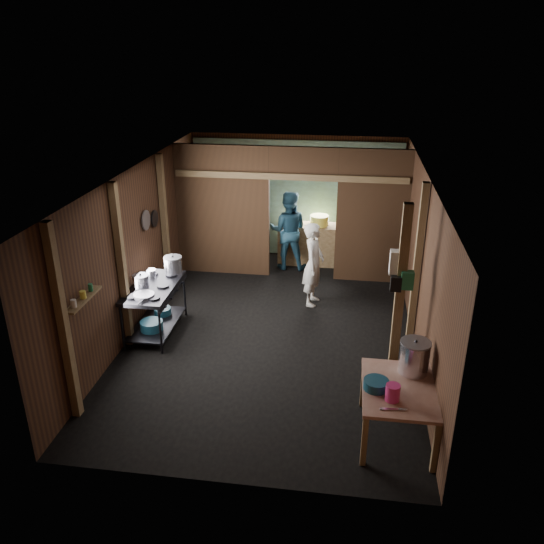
% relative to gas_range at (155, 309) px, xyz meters
% --- Properties ---
extents(floor, '(4.50, 7.00, 0.00)m').
position_rel_gas_range_xyz_m(floor, '(1.88, 0.40, -0.41)').
color(floor, black).
rests_on(floor, ground).
extents(ceiling, '(4.50, 7.00, 0.00)m').
position_rel_gas_range_xyz_m(ceiling, '(1.88, 0.40, 2.19)').
color(ceiling, '#272623').
rests_on(ceiling, ground).
extents(wall_back, '(4.50, 0.00, 2.60)m').
position_rel_gas_range_xyz_m(wall_back, '(1.88, 3.90, 0.89)').
color(wall_back, '#462A18').
rests_on(wall_back, ground).
extents(wall_front, '(4.50, 0.00, 2.60)m').
position_rel_gas_range_xyz_m(wall_front, '(1.88, -3.10, 0.89)').
color(wall_front, '#462A18').
rests_on(wall_front, ground).
extents(wall_left, '(0.00, 7.00, 2.60)m').
position_rel_gas_range_xyz_m(wall_left, '(-0.37, 0.40, 0.89)').
color(wall_left, '#462A18').
rests_on(wall_left, ground).
extents(wall_right, '(0.00, 7.00, 2.60)m').
position_rel_gas_range_xyz_m(wall_right, '(4.13, 0.40, 0.89)').
color(wall_right, '#462A18').
rests_on(wall_right, ground).
extents(partition_left, '(1.85, 0.10, 2.60)m').
position_rel_gas_range_xyz_m(partition_left, '(0.55, 2.60, 0.89)').
color(partition_left, '#442A18').
rests_on(partition_left, floor).
extents(partition_right, '(1.35, 0.10, 2.60)m').
position_rel_gas_range_xyz_m(partition_right, '(3.46, 2.60, 0.89)').
color(partition_right, '#442A18').
rests_on(partition_right, floor).
extents(partition_header, '(1.30, 0.10, 0.60)m').
position_rel_gas_range_xyz_m(partition_header, '(2.13, 2.60, 1.89)').
color(partition_header, '#442A18').
rests_on(partition_header, wall_back).
extents(turquoise_panel, '(4.40, 0.06, 2.50)m').
position_rel_gas_range_xyz_m(turquoise_panel, '(1.88, 3.84, 0.84)').
color(turquoise_panel, '#7EB8B7').
rests_on(turquoise_panel, wall_back).
extents(back_counter, '(1.20, 0.50, 0.85)m').
position_rel_gas_range_xyz_m(back_counter, '(2.18, 3.35, 0.01)').
color(back_counter, '#937B53').
rests_on(back_counter, floor).
extents(wall_clock, '(0.20, 0.03, 0.20)m').
position_rel_gas_range_xyz_m(wall_clock, '(2.13, 3.80, 1.49)').
color(wall_clock, silver).
rests_on(wall_clock, wall_back).
extents(post_left_a, '(0.10, 0.12, 2.60)m').
position_rel_gas_range_xyz_m(post_left_a, '(-0.30, -2.20, 0.89)').
color(post_left_a, '#937B53').
rests_on(post_left_a, floor).
extents(post_left_b, '(0.10, 0.12, 2.60)m').
position_rel_gas_range_xyz_m(post_left_b, '(-0.30, -0.40, 0.89)').
color(post_left_b, '#937B53').
rests_on(post_left_b, floor).
extents(post_left_c, '(0.10, 0.12, 2.60)m').
position_rel_gas_range_xyz_m(post_left_c, '(-0.30, 1.60, 0.89)').
color(post_left_c, '#937B53').
rests_on(post_left_c, floor).
extents(post_right, '(0.10, 0.12, 2.60)m').
position_rel_gas_range_xyz_m(post_right, '(4.06, 0.20, 0.89)').
color(post_right, '#937B53').
rests_on(post_right, floor).
extents(post_free, '(0.12, 0.12, 2.60)m').
position_rel_gas_range_xyz_m(post_free, '(3.73, -0.90, 0.89)').
color(post_free, '#937B53').
rests_on(post_free, floor).
extents(cross_beam, '(4.40, 0.12, 0.12)m').
position_rel_gas_range_xyz_m(cross_beam, '(1.88, 2.55, 1.64)').
color(cross_beam, '#937B53').
rests_on(cross_beam, wall_left).
extents(pan_lid_big, '(0.03, 0.34, 0.34)m').
position_rel_gas_range_xyz_m(pan_lid_big, '(-0.33, 0.80, 1.24)').
color(pan_lid_big, gray).
rests_on(pan_lid_big, wall_left).
extents(pan_lid_small, '(0.03, 0.30, 0.30)m').
position_rel_gas_range_xyz_m(pan_lid_small, '(-0.33, 1.20, 1.14)').
color(pan_lid_small, black).
rests_on(pan_lid_small, wall_left).
extents(wall_shelf, '(0.14, 0.80, 0.03)m').
position_rel_gas_range_xyz_m(wall_shelf, '(-0.27, -1.70, 0.99)').
color(wall_shelf, '#937B53').
rests_on(wall_shelf, wall_left).
extents(jar_white, '(0.07, 0.07, 0.10)m').
position_rel_gas_range_xyz_m(jar_white, '(-0.27, -1.95, 1.05)').
color(jar_white, silver).
rests_on(jar_white, wall_shelf).
extents(jar_yellow, '(0.08, 0.08, 0.10)m').
position_rel_gas_range_xyz_m(jar_yellow, '(-0.27, -1.70, 1.05)').
color(jar_yellow, '#E9DC4A').
rests_on(jar_yellow, wall_shelf).
extents(jar_green, '(0.06, 0.06, 0.10)m').
position_rel_gas_range_xyz_m(jar_green, '(-0.27, -1.48, 1.05)').
color(jar_green, '#206F45').
rests_on(jar_green, wall_shelf).
extents(bag_white, '(0.22, 0.15, 0.32)m').
position_rel_gas_range_xyz_m(bag_white, '(3.68, -0.82, 1.37)').
color(bag_white, silver).
rests_on(bag_white, post_free).
extents(bag_green, '(0.16, 0.12, 0.24)m').
position_rel_gas_range_xyz_m(bag_green, '(3.80, -0.96, 1.19)').
color(bag_green, '#206F45').
rests_on(bag_green, post_free).
extents(bag_black, '(0.14, 0.10, 0.20)m').
position_rel_gas_range_xyz_m(bag_black, '(3.66, -0.98, 1.14)').
color(bag_black, black).
rests_on(bag_black, post_free).
extents(gas_range, '(0.72, 1.40, 0.83)m').
position_rel_gas_range_xyz_m(gas_range, '(0.00, 0.00, 0.00)').
color(gas_range, black).
rests_on(gas_range, floor).
extents(prep_table, '(0.86, 1.18, 0.70)m').
position_rel_gas_range_xyz_m(prep_table, '(3.71, -2.05, -0.06)').
color(prep_table, tan).
rests_on(prep_table, floor).
extents(stove_pot_large, '(0.37, 0.37, 0.31)m').
position_rel_gas_range_xyz_m(stove_pot_large, '(0.17, 0.55, 0.55)').
color(stove_pot_large, silver).
rests_on(stove_pot_large, gas_range).
extents(stove_pot_med, '(0.33, 0.33, 0.23)m').
position_rel_gas_range_xyz_m(stove_pot_med, '(-0.17, -0.06, 0.51)').
color(stove_pot_med, silver).
rests_on(stove_pot_med, gas_range).
extents(stove_saucepan, '(0.20, 0.20, 0.11)m').
position_rel_gas_range_xyz_m(stove_saucepan, '(-0.17, 0.39, 0.47)').
color(stove_saucepan, silver).
rests_on(stove_saucepan, gas_range).
extents(frying_pan, '(0.39, 0.58, 0.07)m').
position_rel_gas_range_xyz_m(frying_pan, '(0.00, -0.40, 0.44)').
color(frying_pan, gray).
rests_on(frying_pan, gas_range).
extents(blue_tub_front, '(0.36, 0.36, 0.15)m').
position_rel_gas_range_xyz_m(blue_tub_front, '(0.00, -0.22, -0.18)').
color(blue_tub_front, navy).
rests_on(blue_tub_front, gas_range).
extents(blue_tub_back, '(0.29, 0.29, 0.11)m').
position_rel_gas_range_xyz_m(blue_tub_back, '(0.00, 0.32, -0.20)').
color(blue_tub_back, navy).
rests_on(blue_tub_back, gas_range).
extents(stock_pot, '(0.49, 0.49, 0.44)m').
position_rel_gas_range_xyz_m(stock_pot, '(3.89, -1.69, 0.49)').
color(stock_pot, silver).
rests_on(stock_pot, prep_table).
extents(wash_basin, '(0.38, 0.38, 0.11)m').
position_rel_gas_range_xyz_m(wash_basin, '(3.43, -2.11, 0.34)').
color(wash_basin, navy).
rests_on(wash_basin, prep_table).
extents(pink_bucket, '(0.18, 0.18, 0.20)m').
position_rel_gas_range_xyz_m(pink_bucket, '(3.61, -2.30, 0.38)').
color(pink_bucket, '#D72F78').
rests_on(pink_bucket, prep_table).
extents(knife, '(0.30, 0.06, 0.01)m').
position_rel_gas_range_xyz_m(knife, '(3.61, -2.48, 0.29)').
color(knife, silver).
rests_on(knife, prep_table).
extents(yellow_tub, '(0.38, 0.38, 0.21)m').
position_rel_gas_range_xyz_m(yellow_tub, '(2.42, 3.35, 0.54)').
color(yellow_tub, '#E9DC4A').
rests_on(yellow_tub, back_counter).
extents(cook, '(0.43, 0.60, 1.52)m').
position_rel_gas_range_xyz_m(cook, '(2.45, 1.42, 0.35)').
color(cook, white).
rests_on(cook, floor).
extents(worker_back, '(0.80, 0.62, 1.63)m').
position_rel_gas_range_xyz_m(worker_back, '(1.81, 3.03, 0.40)').
color(worker_back, navy).
rests_on(worker_back, floor).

